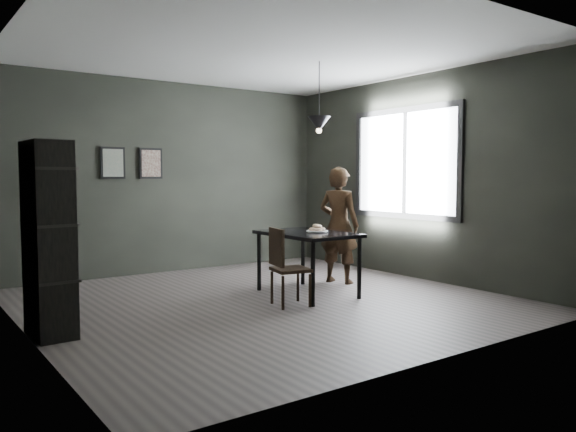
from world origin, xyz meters
TOP-DOWN VIEW (x-y plane):
  - ground at (0.00, 0.00)m, footprint 5.00×5.00m
  - back_wall at (0.00, 2.50)m, footprint 5.00×0.10m
  - ceiling at (0.00, 0.00)m, footprint 5.00×5.00m
  - window_assembly at (2.47, 0.20)m, footprint 0.04×1.96m
  - cafe_table at (0.60, 0.00)m, footprint 0.80×1.20m
  - white_plate at (0.68, -0.08)m, footprint 0.23×0.23m
  - donut_pile at (0.68, -0.08)m, footprint 0.19×0.20m
  - woman at (1.39, 0.35)m, footprint 0.56×0.66m
  - wood_chair at (0.03, -0.33)m, footprint 0.44×0.44m
  - shelf_unit at (-2.32, -0.07)m, footprint 0.35×0.59m
  - pendant_lamp at (0.85, 0.10)m, footprint 0.28×0.28m
  - framed_print_left at (-0.90, 2.47)m, footprint 0.34×0.04m
  - framed_print_right at (-0.35, 2.47)m, footprint 0.34×0.04m

SIDE VIEW (x-z plane):
  - ground at x=0.00m, z-range 0.00..0.00m
  - wood_chair at x=0.03m, z-range 0.06..0.91m
  - cafe_table at x=0.60m, z-range 0.30..1.05m
  - white_plate at x=0.68m, z-range 0.75..0.76m
  - woman at x=1.39m, z-range 0.00..1.54m
  - donut_pile at x=0.68m, z-range 0.75..0.84m
  - shelf_unit at x=-2.32m, z-range 0.00..1.72m
  - back_wall at x=0.00m, z-range 0.00..2.80m
  - window_assembly at x=2.47m, z-range 0.82..2.38m
  - framed_print_left at x=-0.90m, z-range 1.38..1.82m
  - framed_print_right at x=-0.35m, z-range 1.38..1.82m
  - pendant_lamp at x=0.85m, z-range 1.62..2.48m
  - ceiling at x=0.00m, z-range 2.79..2.81m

